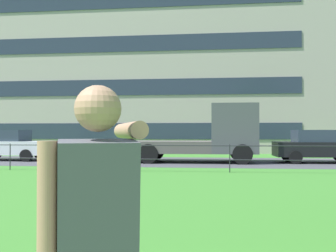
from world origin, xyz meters
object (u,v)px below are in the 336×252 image
object	(u,v)px
car_white_right	(10,145)
car_black_far_left	(318,146)
flatbed_truck_left	(203,137)
apartment_building_background	(147,77)
person_thrower	(97,247)

from	to	relation	value
car_white_right	car_black_far_left	world-z (taller)	same
flatbed_truck_left	apartment_building_background	xyz separation A→B (m)	(-5.28, 14.95, 5.02)
person_thrower	apartment_building_background	xyz separation A→B (m)	(-5.30, 31.97, 5.35)
flatbed_truck_left	apartment_building_background	distance (m)	16.63
person_thrower	car_white_right	distance (m)	19.83
flatbed_truck_left	person_thrower	bearing A→B (deg)	-89.94
car_black_far_left	person_thrower	bearing A→B (deg)	-107.12
person_thrower	car_black_far_left	bearing A→B (deg)	72.88
car_black_far_left	apartment_building_background	bearing A→B (deg)	125.97
car_white_right	flatbed_truck_left	distance (m)	9.83
person_thrower	car_white_right	bearing A→B (deg)	119.75
flatbed_truck_left	apartment_building_background	world-z (taller)	apartment_building_background
flatbed_truck_left	car_black_far_left	distance (m)	5.38
car_white_right	flatbed_truck_left	xyz separation A→B (m)	(9.82, -0.19, 0.44)
person_thrower	car_black_far_left	xyz separation A→B (m)	(5.34, 17.33, -0.12)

